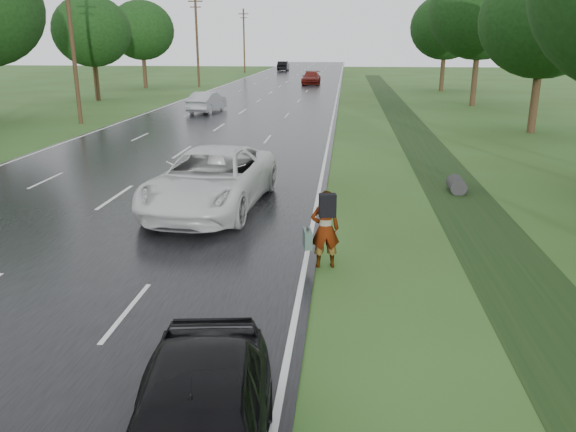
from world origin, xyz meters
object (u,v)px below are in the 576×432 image
Objects in this scene: dark_sedan at (196,432)px; silver_sedan at (207,102)px; pedestrian at (324,228)px; white_pickup at (211,179)px.

silver_sedan is at bearing 95.76° from dark_sedan.
dark_sedan is at bearing 69.49° from pedestrian.
dark_sedan is at bearing 110.28° from silver_sedan.
white_pickup is at bearing -61.08° from pedestrian.
dark_sedan is (-1.18, -6.94, -0.15)m from pedestrian.
pedestrian is 0.28× the size of white_pickup.
dark_sedan is (2.48, -11.33, -0.16)m from white_pickup.
pedestrian reaches higher than dark_sedan.
white_pickup reaches higher than dark_sedan.
pedestrian is at bearing 115.53° from silver_sedan.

